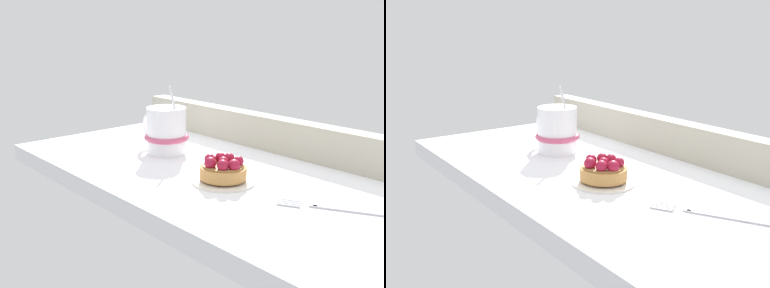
% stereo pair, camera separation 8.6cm
% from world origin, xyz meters
% --- Properties ---
extents(ground_plane, '(0.85, 0.42, 0.03)m').
position_xyz_m(ground_plane, '(0.00, 0.00, -0.02)').
color(ground_plane, white).
extents(window_rail_back, '(0.83, 0.04, 0.07)m').
position_xyz_m(window_rail_back, '(0.00, 0.19, 0.04)').
color(window_rail_back, '#B2AD99').
rests_on(window_rail_back, ground_plane).
extents(dessert_plate, '(0.11, 0.11, 0.01)m').
position_xyz_m(dessert_plate, '(0.06, -0.04, 0.00)').
color(dessert_plate, silver).
rests_on(dessert_plate, ground_plane).
extents(raspberry_tart, '(0.08, 0.08, 0.04)m').
position_xyz_m(raspberry_tart, '(0.06, -0.04, 0.02)').
color(raspberry_tart, '#B77F42').
rests_on(raspberry_tart, dessert_plate).
extents(coffee_mug, '(0.13, 0.09, 0.14)m').
position_xyz_m(coffee_mug, '(-0.15, 0.01, 0.05)').
color(coffee_mug, white).
rests_on(coffee_mug, ground_plane).
extents(dessert_fork, '(0.15, 0.09, 0.01)m').
position_xyz_m(dessert_fork, '(0.25, -0.00, 0.00)').
color(dessert_fork, '#B7B7BC').
rests_on(dessert_fork, ground_plane).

